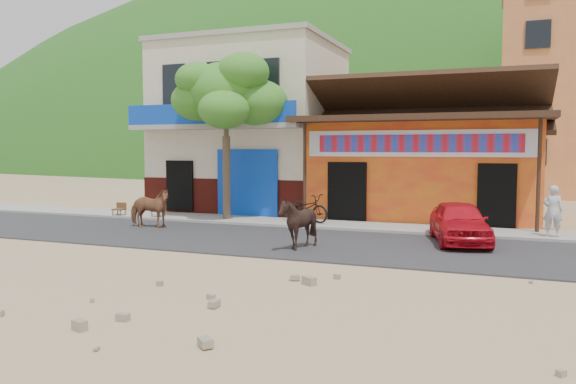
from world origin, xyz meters
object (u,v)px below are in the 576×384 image
(tree, at_px, (226,136))
(pedestrian, at_px, (553,211))
(scooter, at_px, (306,208))
(red_car, at_px, (459,222))
(cow_dark, at_px, (298,223))
(cafe_chair_left, at_px, (119,204))
(cafe_chair_right, at_px, (158,205))
(cow_tan, at_px, (149,208))

(tree, distance_m, pedestrian, 10.99)
(scooter, bearing_deg, red_car, -93.81)
(cow_dark, bearing_deg, scooter, 165.00)
(scooter, distance_m, pedestrian, 7.79)
(cow_dark, height_order, scooter, cow_dark)
(red_car, xyz_separation_m, pedestrian, (2.48, 1.60, 0.24))
(pedestrian, distance_m, cafe_chair_left, 15.16)
(tree, height_order, cafe_chair_left, tree)
(tree, relative_size, pedestrian, 4.00)
(tree, distance_m, cafe_chair_left, 5.11)
(scooter, height_order, cafe_chair_left, scooter)
(cow_dark, xyz_separation_m, red_car, (3.87, 2.57, -0.10))
(red_car, bearing_deg, cafe_chair_right, 158.24)
(tree, height_order, red_car, tree)
(cow_tan, height_order, cafe_chair_right, cow_tan)
(cow_tan, height_order, cow_dark, cow_dark)
(tree, distance_m, cafe_chair_right, 3.74)
(cafe_chair_left, bearing_deg, tree, 1.06)
(cafe_chair_left, bearing_deg, pedestrian, -4.57)
(cafe_chair_right, bearing_deg, cow_tan, -53.99)
(red_car, relative_size, scooter, 1.84)
(cow_dark, xyz_separation_m, pedestrian, (6.35, 4.17, 0.14))
(tree, bearing_deg, pedestrian, -1.45)
(tree, xyz_separation_m, cafe_chair_right, (-2.72, -0.34, -2.55))
(scooter, relative_size, cafe_chair_left, 2.11)
(scooter, xyz_separation_m, cafe_chair_left, (-7.38, -0.68, -0.05))
(scooter, bearing_deg, pedestrian, -75.94)
(cow_dark, relative_size, cafe_chair_left, 1.55)
(pedestrian, xyz_separation_m, cafe_chair_left, (-15.16, -0.23, -0.31))
(tree, distance_m, scooter, 3.90)
(cow_tan, height_order, scooter, cow_tan)
(pedestrian, distance_m, cafe_chair_right, 13.48)
(cow_dark, bearing_deg, tree, -167.38)
(scooter, bearing_deg, cow_tan, 137.53)
(cow_tan, relative_size, red_car, 0.45)
(tree, xyz_separation_m, cow_dark, (4.41, -4.45, -2.39))
(cow_tan, xyz_separation_m, red_car, (9.89, 0.61, -0.07))
(tree, relative_size, scooter, 3.20)
(red_car, bearing_deg, cow_tan, 169.66)
(red_car, xyz_separation_m, cafe_chair_left, (-12.68, 1.37, -0.06))
(cafe_chair_left, xyz_separation_m, cafe_chair_right, (1.68, 0.16, 0.01))
(tree, height_order, pedestrian, tree)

